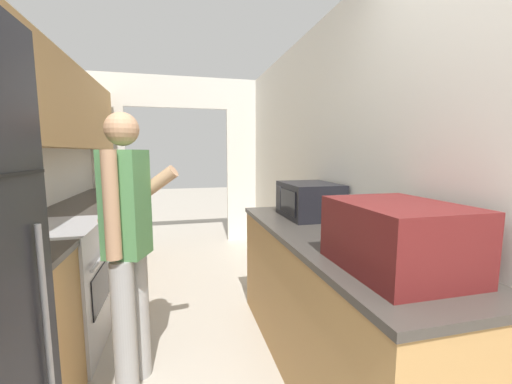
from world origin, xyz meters
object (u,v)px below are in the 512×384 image
object	(u,v)px
range_oven	(52,290)
microwave	(309,200)
suitcase	(396,236)
person	(128,246)

from	to	relation	value
range_oven	microwave	bearing A→B (deg)	-3.05
suitcase	person	bearing A→B (deg)	147.28
range_oven	suitcase	size ratio (longest dim) A/B	1.80
range_oven	microwave	xyz separation A→B (m)	(1.85, -0.10, 0.58)
microwave	person	bearing A→B (deg)	-164.28
suitcase	microwave	xyz separation A→B (m)	(0.09, 1.12, -0.01)
suitcase	microwave	world-z (taller)	suitcase
range_oven	person	distance (m)	0.84
person	microwave	xyz separation A→B (m)	(1.27, 0.36, 0.17)
range_oven	microwave	world-z (taller)	microwave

